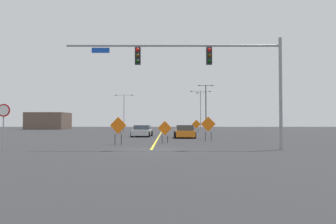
% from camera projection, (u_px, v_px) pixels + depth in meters
% --- Properties ---
extents(ground, '(150.46, 150.46, 0.00)m').
position_uv_depth(ground, '(150.00, 150.00, 19.48)').
color(ground, '#2D2D30').
extents(road_centre_stripe, '(0.16, 83.59, 0.01)m').
position_uv_depth(road_centre_stripe, '(161.00, 130.00, 61.26)').
color(road_centre_stripe, yellow).
rests_on(road_centre_stripe, ground).
extents(traffic_signal_assembly, '(13.26, 0.44, 6.90)m').
position_uv_depth(traffic_signal_assembly, '(206.00, 65.00, 19.63)').
color(traffic_signal_assembly, gray).
rests_on(traffic_signal_assembly, ground).
extents(stop_sign, '(0.76, 0.07, 2.77)m').
position_uv_depth(stop_sign, '(2.00, 118.00, 18.76)').
color(stop_sign, gray).
rests_on(stop_sign, ground).
extents(street_lamp_near_left, '(3.14, 0.24, 9.13)m').
position_uv_depth(street_lamp_near_left, '(204.00, 104.00, 65.17)').
color(street_lamp_near_left, black).
rests_on(street_lamp_near_left, ground).
extents(street_lamp_mid_left, '(4.54, 0.24, 8.45)m').
position_uv_depth(street_lamp_mid_left, '(199.00, 106.00, 70.75)').
color(street_lamp_mid_left, gray).
rests_on(street_lamp_mid_left, ground).
extents(street_lamp_near_right, '(4.29, 0.24, 7.87)m').
position_uv_depth(street_lamp_near_right, '(122.00, 108.00, 74.08)').
color(street_lamp_near_right, gray).
rests_on(street_lamp_near_right, ground).
extents(street_lamp_far_left, '(2.16, 0.24, 7.69)m').
position_uv_depth(street_lamp_far_left, '(204.00, 109.00, 65.97)').
color(street_lamp_far_left, gray).
rests_on(street_lamp_far_left, ground).
extents(construction_sign_left_shoulder, '(1.34, 0.08, 2.15)m').
position_uv_depth(construction_sign_left_shoulder, '(207.00, 125.00, 28.60)').
color(construction_sign_left_shoulder, orange).
rests_on(construction_sign_left_shoulder, ground).
extents(construction_sign_left_lane, '(1.07, 0.26, 1.79)m').
position_uv_depth(construction_sign_left_lane, '(120.00, 125.00, 46.96)').
color(construction_sign_left_lane, orange).
rests_on(construction_sign_left_lane, ground).
extents(construction_sign_right_lane, '(1.37, 0.16, 1.94)m').
position_uv_depth(construction_sign_right_lane, '(195.00, 125.00, 47.93)').
color(construction_sign_right_lane, orange).
rests_on(construction_sign_right_lane, ground).
extents(construction_sign_median_far, '(1.26, 0.31, 2.07)m').
position_uv_depth(construction_sign_median_far, '(117.00, 127.00, 23.68)').
color(construction_sign_median_far, orange).
rests_on(construction_sign_median_far, ground).
extents(construction_sign_median_near, '(1.14, 0.31, 1.77)m').
position_uv_depth(construction_sign_median_near, '(163.00, 129.00, 25.63)').
color(construction_sign_median_near, orange).
rests_on(construction_sign_median_near, ground).
extents(car_orange_approaching, '(2.17, 3.98, 1.33)m').
position_uv_depth(car_orange_approaching, '(183.00, 132.00, 33.31)').
color(car_orange_approaching, orange).
rests_on(car_orange_approaching, ground).
extents(car_silver_distant, '(2.28, 3.94, 1.28)m').
position_uv_depth(car_silver_distant, '(141.00, 131.00, 36.03)').
color(car_silver_distant, '#B7BABF').
rests_on(car_silver_distant, ground).
extents(roadside_building_west, '(7.77, 7.13, 3.52)m').
position_uv_depth(roadside_building_west, '(47.00, 121.00, 67.89)').
color(roadside_building_west, brown).
rests_on(roadside_building_west, ground).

